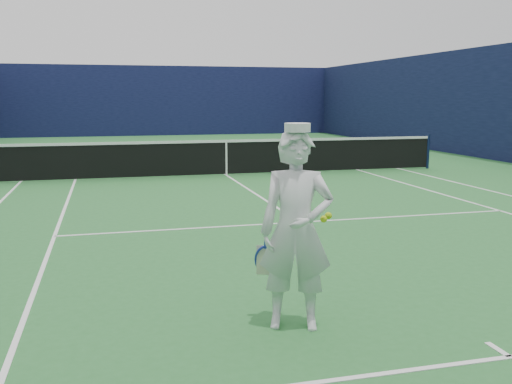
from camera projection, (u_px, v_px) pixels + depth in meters
ground at (226, 175)px, 16.19m from camera, size 80.00×80.00×0.00m
court_markings at (226, 175)px, 16.19m from camera, size 11.03×23.83×0.01m
windscreen_fence at (226, 104)px, 15.86m from camera, size 20.12×36.12×4.00m
tennis_net at (226, 156)px, 16.09m from camera, size 12.88×0.09×1.07m
tennis_player at (296, 230)px, 5.35m from camera, size 0.80×0.70×1.95m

